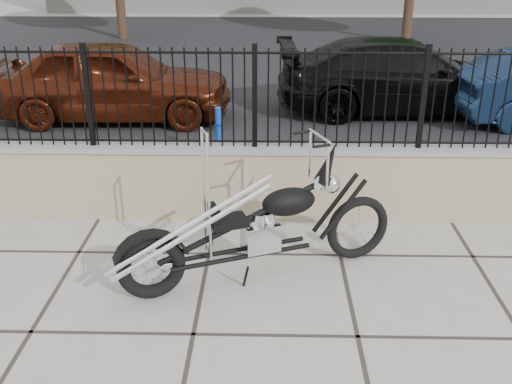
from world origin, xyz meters
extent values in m
plane|color=#99968E|center=(0.00, 0.00, 0.00)|extent=(90.00, 90.00, 0.00)
plane|color=black|center=(0.00, 12.50, 0.00)|extent=(30.00, 30.00, 0.00)
cube|color=gray|center=(0.00, 2.50, 0.48)|extent=(14.00, 0.36, 0.96)
cube|color=black|center=(0.00, 2.50, 1.56)|extent=(14.00, 0.08, 1.20)
imported|color=#431609|center=(-3.86, 6.85, 0.78)|extent=(4.59, 1.94, 1.55)
imported|color=black|center=(1.86, 7.55, 0.73)|extent=(5.15, 2.31, 1.46)
cylinder|color=blue|center=(-1.62, 4.56, 0.44)|extent=(0.11, 0.11, 0.88)
camera|label=1|loc=(-0.82, -4.48, 3.37)|focal=42.00mm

